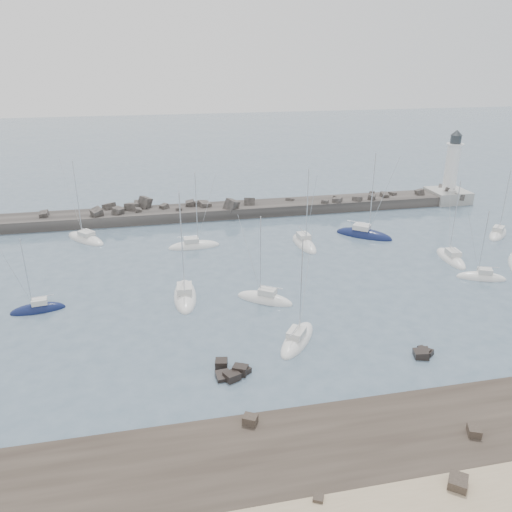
{
  "coord_description": "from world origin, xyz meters",
  "views": [
    {
      "loc": [
        -9.69,
        -47.92,
        27.44
      ],
      "look_at": [
        2.85,
        12.0,
        2.36
      ],
      "focal_mm": 35.0,
      "sensor_mm": 36.0,
      "label": 1
    }
  ],
  "objects_px": {
    "sailboat_8": "(364,235)",
    "sailboat_2": "(38,310)",
    "sailboat_4": "(194,246)",
    "sailboat_10": "(451,259)",
    "lighthouse": "(449,186)",
    "sailboat_6": "(304,244)",
    "sailboat_5": "(265,299)",
    "sailboat_3": "(185,296)",
    "sailboat_7": "(297,340)",
    "sailboat_1": "(86,239)",
    "sailboat_12": "(498,234)",
    "sailboat_9": "(481,278)"
  },
  "relations": [
    {
      "from": "lighthouse",
      "to": "sailboat_5",
      "type": "bearing_deg",
      "value": -142.57
    },
    {
      "from": "sailboat_3",
      "to": "sailboat_12",
      "type": "height_order",
      "value": "sailboat_3"
    },
    {
      "from": "sailboat_3",
      "to": "sailboat_4",
      "type": "relative_size",
      "value": 1.13
    },
    {
      "from": "sailboat_8",
      "to": "sailboat_12",
      "type": "bearing_deg",
      "value": -10.58
    },
    {
      "from": "sailboat_5",
      "to": "sailboat_6",
      "type": "bearing_deg",
      "value": 59.27
    },
    {
      "from": "sailboat_3",
      "to": "sailboat_10",
      "type": "distance_m",
      "value": 38.23
    },
    {
      "from": "sailboat_3",
      "to": "sailboat_9",
      "type": "bearing_deg",
      "value": -3.67
    },
    {
      "from": "sailboat_8",
      "to": "sailboat_2",
      "type": "bearing_deg",
      "value": -161.23
    },
    {
      "from": "sailboat_4",
      "to": "sailboat_10",
      "type": "height_order",
      "value": "sailboat_4"
    },
    {
      "from": "sailboat_3",
      "to": "sailboat_2",
      "type": "bearing_deg",
      "value": 179.52
    },
    {
      "from": "sailboat_5",
      "to": "sailboat_7",
      "type": "xyz_separation_m",
      "value": [
        1.25,
        -9.49,
        -0.01
      ]
    },
    {
      "from": "lighthouse",
      "to": "sailboat_6",
      "type": "bearing_deg",
      "value": -153.32
    },
    {
      "from": "sailboat_5",
      "to": "sailboat_8",
      "type": "bearing_deg",
      "value": 42.25
    },
    {
      "from": "sailboat_2",
      "to": "sailboat_8",
      "type": "relative_size",
      "value": 0.66
    },
    {
      "from": "sailboat_5",
      "to": "sailboat_1",
      "type": "bearing_deg",
      "value": 131.67
    },
    {
      "from": "sailboat_8",
      "to": "sailboat_10",
      "type": "bearing_deg",
      "value": -55.26
    },
    {
      "from": "sailboat_5",
      "to": "sailboat_12",
      "type": "height_order",
      "value": "sailboat_12"
    },
    {
      "from": "sailboat_6",
      "to": "sailboat_12",
      "type": "relative_size",
      "value": 1.12
    },
    {
      "from": "lighthouse",
      "to": "sailboat_4",
      "type": "xyz_separation_m",
      "value": [
        -51.46,
        -14.94,
        -2.96
      ]
    },
    {
      "from": "lighthouse",
      "to": "sailboat_1",
      "type": "relative_size",
      "value": 1.08
    },
    {
      "from": "sailboat_8",
      "to": "sailboat_7",
      "type": "bearing_deg",
      "value": -124.43
    },
    {
      "from": "sailboat_5",
      "to": "sailboat_6",
      "type": "height_order",
      "value": "sailboat_6"
    },
    {
      "from": "sailboat_2",
      "to": "sailboat_9",
      "type": "relative_size",
      "value": 0.96
    },
    {
      "from": "sailboat_6",
      "to": "sailboat_10",
      "type": "bearing_deg",
      "value": -27.87
    },
    {
      "from": "sailboat_1",
      "to": "sailboat_12",
      "type": "xyz_separation_m",
      "value": [
        65.07,
        -11.25,
        0.01
      ]
    },
    {
      "from": "lighthouse",
      "to": "sailboat_2",
      "type": "bearing_deg",
      "value": -156.06
    },
    {
      "from": "sailboat_3",
      "to": "sailboat_7",
      "type": "distance_m",
      "value": 16.11
    },
    {
      "from": "sailboat_1",
      "to": "lighthouse",
      "type": "bearing_deg",
      "value": 7.02
    },
    {
      "from": "sailboat_6",
      "to": "sailboat_4",
      "type": "bearing_deg",
      "value": 171.27
    },
    {
      "from": "sailboat_7",
      "to": "sailboat_4",
      "type": "bearing_deg",
      "value": 105.32
    },
    {
      "from": "lighthouse",
      "to": "sailboat_5",
      "type": "xyz_separation_m",
      "value": [
        -44.81,
        -34.3,
        -2.94
      ]
    },
    {
      "from": "sailboat_2",
      "to": "sailboat_5",
      "type": "relative_size",
      "value": 0.85
    },
    {
      "from": "sailboat_7",
      "to": "sailboat_12",
      "type": "xyz_separation_m",
      "value": [
        40.74,
        24.18,
        0.0
      ]
    },
    {
      "from": "sailboat_3",
      "to": "sailboat_10",
      "type": "height_order",
      "value": "sailboat_3"
    },
    {
      "from": "sailboat_1",
      "to": "sailboat_6",
      "type": "relative_size",
      "value": 1.03
    },
    {
      "from": "lighthouse",
      "to": "sailboat_12",
      "type": "bearing_deg",
      "value": -98.18
    },
    {
      "from": "sailboat_4",
      "to": "sailboat_8",
      "type": "bearing_deg",
      "value": -1.42
    },
    {
      "from": "sailboat_7",
      "to": "lighthouse",
      "type": "bearing_deg",
      "value": 45.15
    },
    {
      "from": "lighthouse",
      "to": "sailboat_2",
      "type": "height_order",
      "value": "lighthouse"
    },
    {
      "from": "lighthouse",
      "to": "sailboat_8",
      "type": "bearing_deg",
      "value": -147.22
    },
    {
      "from": "sailboat_9",
      "to": "sailboat_10",
      "type": "relative_size",
      "value": 0.82
    },
    {
      "from": "sailboat_4",
      "to": "sailboat_6",
      "type": "xyz_separation_m",
      "value": [
        16.64,
        -2.56,
        0.02
      ]
    },
    {
      "from": "lighthouse",
      "to": "sailboat_6",
      "type": "height_order",
      "value": "lighthouse"
    },
    {
      "from": "sailboat_9",
      "to": "sailboat_12",
      "type": "xyz_separation_m",
      "value": [
        12.91,
        14.41,
        0.0
      ]
    },
    {
      "from": "sailboat_1",
      "to": "sailboat_2",
      "type": "height_order",
      "value": "sailboat_1"
    },
    {
      "from": "lighthouse",
      "to": "sailboat_5",
      "type": "height_order",
      "value": "lighthouse"
    },
    {
      "from": "sailboat_12",
      "to": "sailboat_5",
      "type": "bearing_deg",
      "value": -160.73
    },
    {
      "from": "sailboat_4",
      "to": "sailboat_7",
      "type": "bearing_deg",
      "value": -74.68
    },
    {
      "from": "sailboat_1",
      "to": "sailboat_6",
      "type": "height_order",
      "value": "sailboat_1"
    },
    {
      "from": "sailboat_12",
      "to": "sailboat_4",
      "type": "bearing_deg",
      "value": 174.51
    }
  ]
}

